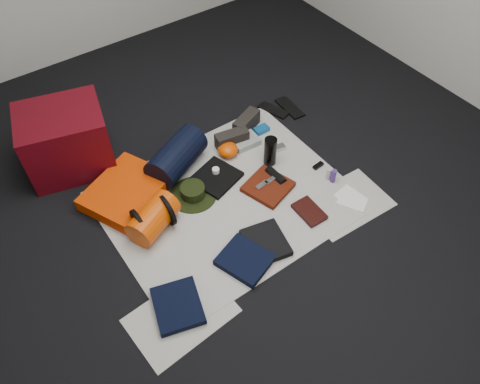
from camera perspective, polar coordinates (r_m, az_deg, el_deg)
floor at (r=3.24m, az=-1.57°, el=-1.13°), size 4.50×4.50×0.02m
newspaper_mat at (r=3.23m, az=-1.57°, el=-0.98°), size 1.60×1.30×0.01m
newspaper_sheet_front_left at (r=2.79m, az=-7.17°, el=-14.71°), size 0.61×0.44×0.00m
newspaper_sheet_front_right at (r=3.29m, az=12.82°, el=-1.34°), size 0.60×0.43×0.00m
red_cabinet at (r=3.52m, az=-20.41°, el=5.94°), size 0.67×0.60×0.47m
sleeping_pad at (r=3.30m, az=-13.69°, el=0.05°), size 0.67×0.62×0.10m
stuff_sack at (r=3.05m, az=-10.51°, el=-3.17°), size 0.39×0.32×0.20m
sack_strap_left at (r=3.03m, az=-12.18°, el=-3.94°), size 0.02×0.22×0.22m
sack_strap_right at (r=3.07m, az=-8.91°, el=-2.22°), size 0.03×0.22×0.22m
navy_duffel at (r=3.37m, az=-7.74°, el=4.31°), size 0.52×0.42×0.24m
boonie_brim at (r=3.27m, az=-5.73°, el=-0.33°), size 0.42×0.42×0.01m
boonie_crown at (r=3.23m, az=-5.78°, el=0.15°), size 0.17×0.17×0.07m
hiking_boot_left at (r=3.55m, az=-0.99°, el=6.46°), size 0.27×0.14×0.13m
hiking_boot_right at (r=3.69m, az=0.78°, el=8.43°), size 0.27×0.18×0.13m
flip_flop_left at (r=3.91m, az=4.11°, el=9.93°), size 0.17×0.28×0.01m
flip_flop_right at (r=3.95m, az=6.07°, el=10.19°), size 0.13×0.29×0.02m
trousers_navy_a at (r=2.79m, az=-7.61°, el=-13.59°), size 0.34×0.36×0.05m
trousers_navy_b at (r=2.92m, az=0.59°, el=-8.28°), size 0.34×0.37×0.05m
trousers_charcoal at (r=2.99m, az=3.15°, el=-6.17°), size 0.31×0.33×0.04m
black_tshirt at (r=3.35m, az=-2.95°, el=1.79°), size 0.37×0.36×0.03m
red_shirt at (r=3.28m, az=3.43°, el=0.66°), size 0.36×0.36×0.04m
orange_stuff_sack at (r=3.49m, az=-1.50°, el=5.17°), size 0.17×0.17×0.10m
first_aid_pouch at (r=3.59m, az=0.64°, el=6.20°), size 0.21×0.16×0.05m
water_bottle at (r=3.39m, az=3.70°, el=4.99°), size 0.09×0.09×0.23m
speaker at (r=3.34m, az=4.38°, el=1.94°), size 0.07×0.17×0.07m
compact_camera at (r=3.56m, az=4.80°, el=5.41°), size 0.10×0.07×0.03m
cyan_case at (r=3.70m, az=2.63°, el=7.63°), size 0.12×0.07×0.04m
toiletry_purple at (r=3.36m, az=11.33°, el=1.93°), size 0.04×0.04×0.11m
toiletry_clear at (r=3.38m, az=10.78°, el=2.16°), size 0.04×0.04×0.10m
paperback_book at (r=3.18m, az=8.44°, el=-2.37°), size 0.15×0.23×0.03m
map_booklet at (r=3.30m, az=13.53°, el=-1.12°), size 0.21×0.23×0.01m
map_printout at (r=3.33m, az=13.37°, el=-0.66°), size 0.18×0.21×0.01m
sunglasses at (r=3.47m, az=9.51°, el=3.18°), size 0.09×0.04×0.02m
key_cluster at (r=2.79m, az=-7.92°, el=-14.56°), size 0.08×0.08×0.01m
tape_roll at (r=3.35m, az=-2.97°, el=2.63°), size 0.05×0.05×0.04m
energy_bar_a at (r=3.26m, az=2.68°, el=0.86°), size 0.10×0.05×0.01m
energy_bar_b at (r=3.29m, az=3.78°, el=1.47°), size 0.10×0.05×0.01m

